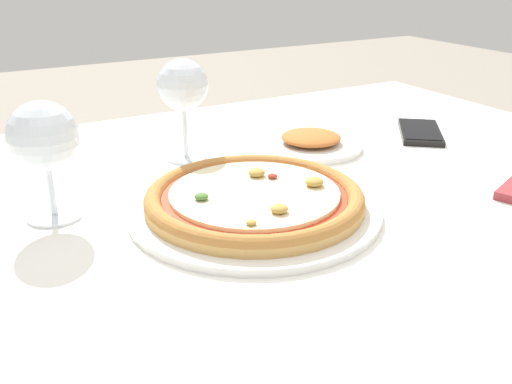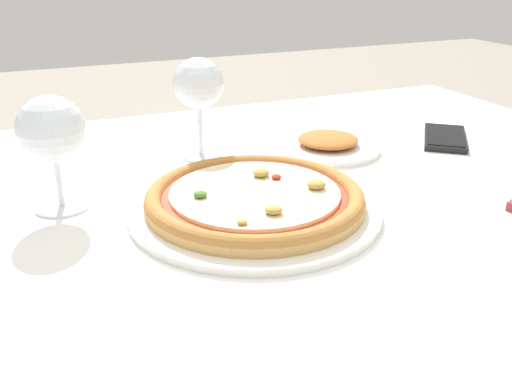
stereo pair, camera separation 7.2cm
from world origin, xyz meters
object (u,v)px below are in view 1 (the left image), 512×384
object	(u,v)px
dining_table	(290,255)
wine_glass_far_right	(183,87)
cell_phone	(420,132)
pizza_plate	(256,202)
wine_glass_far_left	(44,139)
side_plate	(311,142)

from	to	relation	value
dining_table	wine_glass_far_right	size ratio (longest dim) A/B	8.04
wine_glass_far_right	cell_phone	size ratio (longest dim) A/B	1.03
pizza_plate	wine_glass_far_left	distance (m)	0.27
dining_table	wine_glass_far_right	distance (m)	0.31
wine_glass_far_left	side_plate	xyz separation A→B (m)	(0.44, 0.07, -0.09)
dining_table	pizza_plate	xyz separation A→B (m)	(-0.06, -0.00, 0.09)
pizza_plate	wine_glass_far_right	bearing A→B (deg)	89.11
dining_table	cell_phone	size ratio (longest dim) A/B	8.28
wine_glass_far_right	cell_phone	xyz separation A→B (m)	(0.42, -0.09, -0.11)
dining_table	wine_glass_far_left	xyz separation A→B (m)	(-0.28, 0.11, 0.18)
wine_glass_far_left	side_plate	distance (m)	0.45
wine_glass_far_left	cell_phone	world-z (taller)	wine_glass_far_left
side_plate	dining_table	bearing A→B (deg)	-130.63
wine_glass_far_left	cell_phone	bearing A→B (deg)	2.79
wine_glass_far_right	side_plate	xyz separation A→B (m)	(0.21, -0.06, -0.11)
dining_table	cell_phone	world-z (taller)	cell_phone
wine_glass_far_left	pizza_plate	bearing A→B (deg)	-27.19
pizza_plate	side_plate	distance (m)	0.28
wine_glass_far_left	cell_phone	size ratio (longest dim) A/B	0.96
pizza_plate	side_plate	size ratio (longest dim) A/B	1.86
wine_glass_far_left	wine_glass_far_right	size ratio (longest dim) A/B	0.93
wine_glass_far_left	cell_phone	distance (m)	0.66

